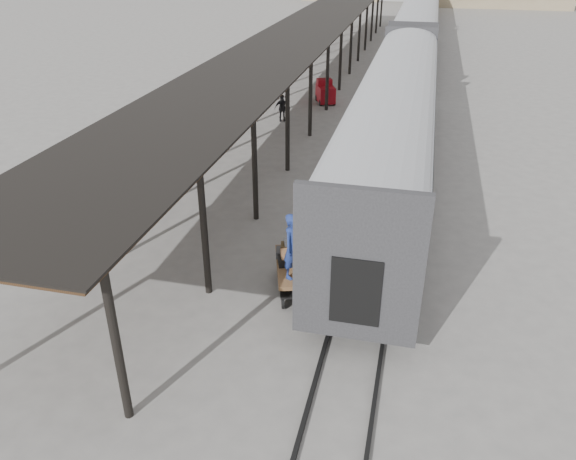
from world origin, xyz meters
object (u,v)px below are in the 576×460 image
(luggage_tug, at_px, (325,93))
(pedestrian, at_px, (282,108))
(porter, at_px, (293,246))
(baggage_cart, at_px, (298,270))

(luggage_tug, distance_m, pedestrian, 4.76)
(luggage_tug, height_order, porter, porter)
(porter, relative_size, pedestrian, 1.28)
(luggage_tug, xyz_separation_m, pedestrian, (-1.65, -4.47, 0.11))
(baggage_cart, height_order, luggage_tug, luggage_tug)
(luggage_tug, distance_m, porter, 21.67)
(pedestrian, bearing_deg, luggage_tug, -120.21)
(baggage_cart, xyz_separation_m, porter, (0.00, -0.65, 1.18))
(baggage_cart, bearing_deg, pedestrian, 88.80)
(luggage_tug, height_order, pedestrian, pedestrian)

